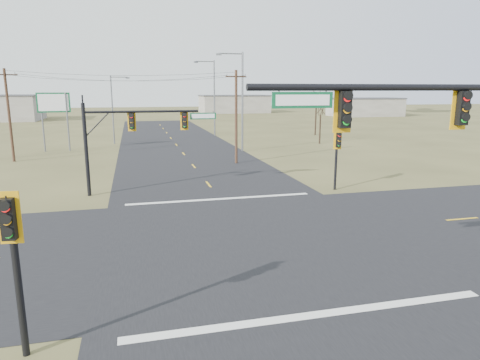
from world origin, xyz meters
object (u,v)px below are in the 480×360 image
Objects in this scene: pedestal_signal_ne at (338,146)px; highway_sign at (54,110)px; mast_arm_near at (471,136)px; mast_arm_far at (136,128)px; utility_pole_near at (236,116)px; streetlight_c at (114,106)px; streetlight_a at (240,97)px; pedestal_signal_sw at (12,239)px; bare_tree_d at (317,96)px; bare_tree_c at (321,108)px; streetlight_b at (213,94)px; utility_pole_far at (9,114)px.

highway_sign is at bearing 151.90° from pedestal_signal_ne.
mast_arm_near is 20.80m from mast_arm_far.
utility_pole_near is 21.89m from streetlight_c.
mast_arm_far is 2.06× the size of pedestal_signal_ne.
mast_arm_far is 21.32m from streetlight_a.
pedestal_signal_sw is 0.61× the size of bare_tree_d.
streetlight_c is at bearing 95.32° from pedestal_signal_sw.
bare_tree_c is at bearing 62.84° from pedestal_signal_sw.
mast_arm_near is 16.13m from pedestal_signal_ne.
utility_pole_near is at bearing 93.88° from mast_arm_near.
mast_arm_near reaches higher than bare_tree_d.
mast_arm_near is 1.01× the size of streetlight_a.
streetlight_c is at bearing -172.26° from bare_tree_d.
mast_arm_near reaches higher than highway_sign.
streetlight_b is 15.94m from bare_tree_d.
highway_sign is 8.34m from streetlight_c.
highway_sign is 0.76× the size of streetlight_c.
mast_arm_far is 37.12m from streetlight_b.
pedestal_signal_ne is 20.61m from streetlight_a.
streetlight_a reaches higher than mast_arm_near.
streetlight_a is at bearing -159.54° from bare_tree_c.
streetlight_a is 12.71m from bare_tree_c.
pedestal_signal_ne is at bearing -70.16° from streetlight_a.
streetlight_b reaches higher than utility_pole_far.
mast_arm_far is at bearing -108.66° from streetlight_a.
pedestal_signal_sw is 0.52× the size of streetlight_c.
bare_tree_d is (17.26, 50.70, 0.48)m from mast_arm_near.
mast_arm_far reaches higher than bare_tree_c.
streetlight_a is (14.92, 36.02, 2.87)m from pedestal_signal_sw.
streetlight_a is 1.26× the size of streetlight_c.
highway_sign is (-5.48, 41.31, 1.33)m from pedestal_signal_sw.
highway_sign is at bearing -165.25° from bare_tree_d.
pedestal_signal_sw is (-16.80, -15.73, 0.17)m from pedestal_signal_ne.
pedestal_signal_ne is 13.35m from utility_pole_near.
bare_tree_d is at bearing 89.22° from pedestal_signal_ne.
bare_tree_d is (15.73, -2.59, -0.28)m from streetlight_b.
utility_pole_far is (-8.49, 34.65, 1.35)m from pedestal_signal_sw.
mast_arm_far is 18.57m from pedestal_signal_sw.
bare_tree_d is at bearing 65.15° from mast_arm_far.
highway_sign reaches higher than bare_tree_c.
mast_arm_near is 53.32m from streetlight_b.
bare_tree_d reaches higher than highway_sign.
bare_tree_c is (32.22, -0.87, 0.03)m from highway_sign.
pedestal_signal_sw is 39.10m from streetlight_a.
streetlight_a is at bearing -17.56° from highway_sign.
streetlight_b is at bearing 104.33° from streetlight_a.
mast_arm_far is 28.63m from streetlight_c.
mast_arm_near is 13.64m from pedestal_signal_sw.
pedestal_signal_ne is 0.38× the size of streetlight_b.
bare_tree_d is (36.19, 9.53, 1.37)m from highway_sign.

